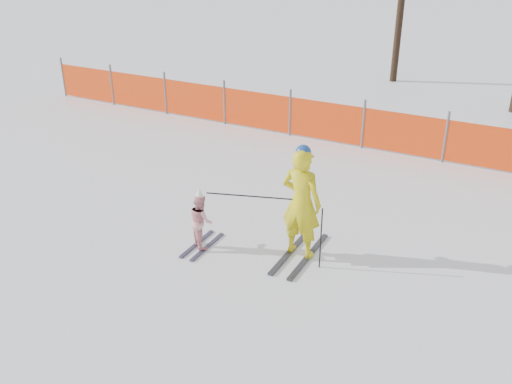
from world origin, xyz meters
TOP-DOWN VIEW (x-y plane):
  - ground at (0.00, 0.00)m, footprint 120.00×120.00m
  - adult at (0.87, 0.46)m, footprint 0.75×1.62m
  - child at (-0.79, -0.07)m, footprint 0.60×1.04m
  - ski_poles at (0.59, 0.22)m, footprint 2.00×0.48m
  - safety_fence at (-2.02, 5.85)m, footprint 15.65×0.06m

SIDE VIEW (x-z plane):
  - ground at x=0.00m, z-range 0.00..0.00m
  - child at x=-0.79m, z-range -0.05..1.11m
  - safety_fence at x=-2.02m, z-range -0.07..1.18m
  - ski_poles at x=0.59m, z-range 0.29..1.40m
  - adult at x=0.87m, z-range 0.00..2.04m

